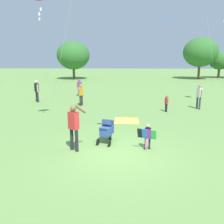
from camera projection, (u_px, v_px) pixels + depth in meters
name	position (u px, v px, depth m)	size (l,w,h in m)	color
ground_plane	(116.00, 153.00, 9.07)	(120.00, 120.00, 0.00)	#668E47
treeline_distant	(178.00, 55.00, 36.67)	(31.32, 6.63, 6.33)	brown
child_with_butterfly_kite	(148.00, 135.00, 9.34)	(0.75, 0.47, 1.02)	#232328
person_adult_flyer	(74.00, 124.00, 9.10)	(0.73, 0.49, 1.89)	#232328
stroller	(107.00, 129.00, 10.06)	(0.73, 1.12, 1.03)	black
person_red_shirt	(199.00, 95.00, 16.32)	(0.35, 0.52, 1.72)	#33384C
person_sitting_far	(166.00, 102.00, 15.60)	(0.21, 0.34, 1.10)	#232328
person_couple_left	(37.00, 89.00, 18.79)	(0.42, 0.45, 1.74)	#232328
person_kid_running	(81.00, 93.00, 17.46)	(0.33, 0.48, 1.59)	#232328
person_back_turned	(79.00, 86.00, 21.68)	(0.41, 0.37, 1.54)	#4C4C51
picnic_blanket	(127.00, 121.00, 13.61)	(1.38, 1.38, 0.02)	gold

